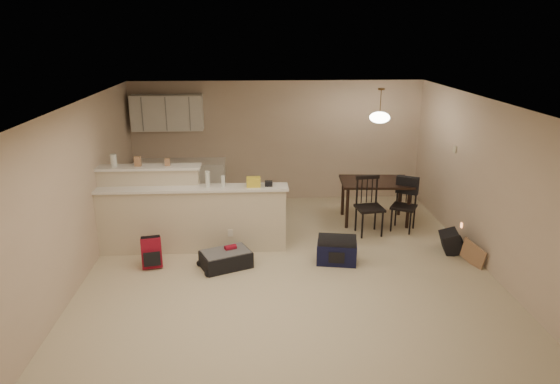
{
  "coord_description": "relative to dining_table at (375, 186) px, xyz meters",
  "views": [
    {
      "loc": [
        -0.52,
        -6.71,
        3.46
      ],
      "look_at": [
        -0.1,
        0.7,
        1.05
      ],
      "focal_mm": 32.0,
      "sensor_mm": 36.0,
      "label": 1
    }
  ],
  "objects": [
    {
      "name": "black_daypack",
      "position": [
        0.93,
        -1.43,
        -0.53
      ],
      "size": [
        0.34,
        0.43,
        0.34
      ],
      "primitive_type": "cube",
      "rotation": [
        0.0,
        0.0,
        1.38
      ],
      "color": "black",
      "rests_on": "ground"
    },
    {
      "name": "upper_cabinets",
      "position": [
        -3.96,
        1.28,
        1.2
      ],
      "size": [
        1.4,
        0.34,
        0.7
      ],
      "primitive_type": "cube",
      "color": "white",
      "rests_on": "room"
    },
    {
      "name": "dining_chair_far",
      "position": [
        0.42,
        -0.47,
        -0.23
      ],
      "size": [
        0.55,
        0.55,
        0.94
      ],
      "primitive_type": null,
      "rotation": [
        0.0,
        0.0,
        -0.52
      ],
      "color": "black",
      "rests_on": "ground"
    },
    {
      "name": "cardboard_sheet",
      "position": [
        1.09,
        -1.92,
        -0.53
      ],
      "size": [
        0.18,
        0.43,
        0.35
      ],
      "primitive_type": "cube",
      "rotation": [
        0.0,
        0.0,
        1.94
      ],
      "color": "#A67A55",
      "rests_on": "ground"
    },
    {
      "name": "thermostat",
      "position": [
        1.23,
        -0.49,
        0.8
      ],
      "size": [
        0.02,
        0.12,
        0.12
      ],
      "primitive_type": "cube",
      "color": "beige",
      "rests_on": "room"
    },
    {
      "name": "jar",
      "position": [
        -4.49,
        -0.92,
        0.79
      ],
      "size": [
        0.1,
        0.1,
        0.2
      ],
      "primitive_type": "cylinder",
      "color": "silver",
      "rests_on": "breakfast_bar"
    },
    {
      "name": "pendant_lamp",
      "position": [
        0.0,
        0.0,
        1.29
      ],
      "size": [
        0.36,
        0.36,
        0.62
      ],
      "color": "brown",
      "rests_on": "room"
    },
    {
      "name": "room",
      "position": [
        -1.76,
        -2.04,
        0.55
      ],
      "size": [
        7.0,
        7.02,
        2.5
      ],
      "color": "beige",
      "rests_on": "ground"
    },
    {
      "name": "suitcase",
      "position": [
        -2.71,
        -1.78,
        -0.58
      ],
      "size": [
        0.85,
        0.72,
        0.24
      ],
      "primitive_type": "cube",
      "rotation": [
        0.0,
        0.0,
        0.41
      ],
      "color": "black",
      "rests_on": "ground"
    },
    {
      "name": "red_backpack",
      "position": [
        -3.84,
        -1.7,
        -0.48
      ],
      "size": [
        0.33,
        0.25,
        0.45
      ],
      "primitive_type": "cube",
      "rotation": [
        0.0,
        0.0,
        0.21
      ],
      "color": "maroon",
      "rests_on": "ground"
    },
    {
      "name": "kitchen_counter",
      "position": [
        -3.76,
        1.15,
        -0.25
      ],
      "size": [
        1.8,
        0.6,
        0.9
      ],
      "primitive_type": "cube",
      "color": "white",
      "rests_on": "ground"
    },
    {
      "name": "cereal_box",
      "position": [
        -4.11,
        -0.92,
        0.77
      ],
      "size": [
        0.1,
        0.07,
        0.16
      ],
      "primitive_type": "cube",
      "color": "#A67A55",
      "rests_on": "breakfast_bar"
    },
    {
      "name": "bottle_a",
      "position": [
        -3.0,
        -1.14,
        0.52
      ],
      "size": [
        0.07,
        0.07,
        0.26
      ],
      "primitive_type": "cylinder",
      "color": "silver",
      "rests_on": "breakfast_bar"
    },
    {
      "name": "pouch",
      "position": [
        -2.03,
        -1.14,
        0.43
      ],
      "size": [
        0.12,
        0.1,
        0.08
      ],
      "primitive_type": "cube",
      "color": "#A67A55",
      "rests_on": "breakfast_bar"
    },
    {
      "name": "dining_chair_near",
      "position": [
        -0.24,
        -0.61,
        -0.19
      ],
      "size": [
        0.5,
        0.48,
        1.03
      ],
      "primitive_type": null,
      "rotation": [
        0.0,
        0.0,
        0.13
      ],
      "color": "black",
      "rests_on": "ground"
    },
    {
      "name": "dining_table",
      "position": [
        0.0,
        0.0,
        0.0
      ],
      "size": [
        1.33,
        0.93,
        0.8
      ],
      "rotation": [
        0.0,
        0.0,
        -0.06
      ],
      "color": "black",
      "rests_on": "ground"
    },
    {
      "name": "bag_lump",
      "position": [
        -2.27,
        -1.14,
        0.46
      ],
      "size": [
        0.22,
        0.18,
        0.14
      ],
      "primitive_type": "cube",
      "color": "#A67A55",
      "rests_on": "breakfast_bar"
    },
    {
      "name": "navy_duffel",
      "position": [
        -1.0,
        -1.74,
        -0.54
      ],
      "size": [
        0.66,
        0.43,
        0.33
      ],
      "primitive_type": "cube",
      "rotation": [
        0.0,
        0.0,
        -0.18
      ],
      "color": "#101233",
      "rests_on": "ground"
    },
    {
      "name": "bottle_b",
      "position": [
        -2.75,
        -1.14,
        0.48
      ],
      "size": [
        0.06,
        0.06,
        0.18
      ],
      "primitive_type": "cylinder",
      "color": "silver",
      "rests_on": "breakfast_bar"
    },
    {
      "name": "breakfast_bar",
      "position": [
        -3.51,
        -1.06,
        -0.09
      ],
      "size": [
        3.08,
        0.58,
        1.39
      ],
      "color": "beige",
      "rests_on": "ground"
    },
    {
      "name": "small_box",
      "position": [
        -3.64,
        -0.92,
        0.75
      ],
      "size": [
        0.08,
        0.06,
        0.12
      ],
      "primitive_type": "cube",
      "color": "#A67A55",
      "rests_on": "breakfast_bar"
    }
  ]
}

